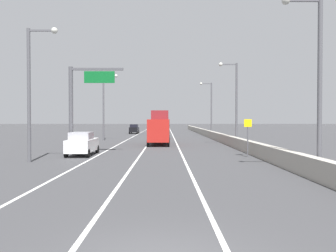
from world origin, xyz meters
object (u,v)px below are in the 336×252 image
Objects in this scene: overhead_sign_gantry at (80,99)px; speed_advisory_sign at (248,135)px; car_white_3 at (82,144)px; car_red_2 at (163,133)px; box_truck at (159,129)px; car_blue_1 at (163,128)px; lamp_post_right_near at (315,73)px; lamp_post_left_near at (33,84)px; lamp_post_right_second at (234,98)px; lamp_post_left_mid at (105,102)px; car_black_0 at (134,129)px; lamp_post_right_third at (210,105)px.

speed_advisory_sign is (13.89, -2.34, -2.96)m from overhead_sign_gantry.
car_red_2 is at bearing 75.26° from car_white_3.
car_blue_1 is at bearing 89.90° from box_truck.
car_red_2 is at bearing 105.01° from speed_advisory_sign.
lamp_post_left_near is at bearing 160.58° from lamp_post_right_near.
overhead_sign_gantry reaches higher than box_truck.
lamp_post_right_second is 1.00× the size of lamp_post_left_mid.
overhead_sign_gantry is at bearing -120.89° from box_truck.
lamp_post_left_mid is 23.82m from car_black_0.
car_black_0 is 19.51m from car_red_2.
speed_advisory_sign is 57.23m from car_blue_1.
speed_advisory_sign is 0.32× the size of lamp_post_right_second.
speed_advisory_sign is 0.32× the size of lamp_post_right_near.
car_black_0 reaches higher than car_blue_1.
lamp_post_right_near is at bearing -35.43° from car_white_3.
lamp_post_right_near reaches higher than speed_advisory_sign.
lamp_post_right_third is 2.20× the size of car_red_2.
car_white_3 is at bearing -115.97° from lamp_post_right_third.
lamp_post_left_mid is 2.20× the size of car_red_2.
lamp_post_right_second is 1.00× the size of lamp_post_right_third.
car_blue_1 is at bearing 77.54° from lamp_post_left_mid.
lamp_post_right_near is at bearing -61.66° from lamp_post_left_mid.
lamp_post_right_second is 2.05× the size of car_white_3.
box_truck is at bearing -79.23° from car_black_0.
car_red_2 is at bearing 103.21° from lamp_post_right_near.
lamp_post_left_near is 1.21× the size of box_truck.
speed_advisory_sign reaches higher than car_white_3.
car_red_2 is (0.20, -30.78, -0.01)m from car_blue_1.
lamp_post_left_near is at bearing -91.71° from lamp_post_left_mid.
overhead_sign_gantry is 18.88m from lamp_post_left_mid.
lamp_post_right_near is 20.18m from lamp_post_right_second.
speed_advisory_sign reaches higher than car_red_2.
car_black_0 reaches higher than car_white_3.
car_black_0 is 0.96× the size of car_blue_1.
lamp_post_right_second reaches higher than speed_advisory_sign.
lamp_post_right_second is at bearing 83.90° from speed_advisory_sign.
lamp_post_left_mid is at bearing 125.39° from speed_advisory_sign.
car_white_3 is (-0.29, -43.08, -0.01)m from car_black_0.
car_white_3 is (-14.63, -9.72, -4.46)m from lamp_post_right_second.
lamp_post_right_second reaches higher than car_white_3.
lamp_post_right_near is 36.26m from car_red_2.
car_white_3 is at bearing -104.74° from car_red_2.
lamp_post_left_mid is 36.73m from car_blue_1.
lamp_post_left_mid is at bearing 93.48° from overhead_sign_gantry.
lamp_post_left_near is 6.72m from car_white_3.
overhead_sign_gantry is at bearing -106.32° from car_red_2.
speed_advisory_sign is at bearing -54.61° from lamp_post_left_mid.
car_black_0 is 43.08m from car_white_3.
car_blue_1 is (8.59, 59.81, -4.47)m from lamp_post_left_near.
car_red_2 is (8.07, 4.82, -4.49)m from lamp_post_left_mid.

